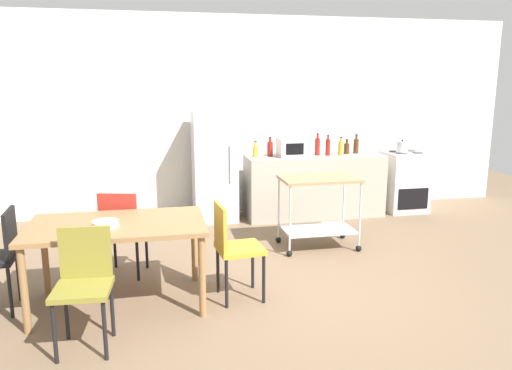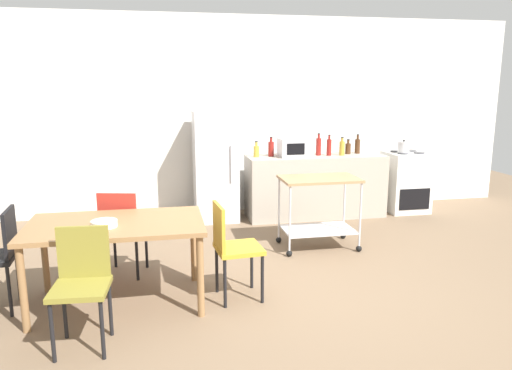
% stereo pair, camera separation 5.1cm
% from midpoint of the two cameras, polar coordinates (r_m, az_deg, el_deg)
% --- Properties ---
extents(ground_plane, '(12.00, 12.00, 0.00)m').
position_cam_midpoint_polar(ground_plane, '(4.73, 5.96, -12.36)').
color(ground_plane, brown).
extents(back_wall, '(8.40, 0.12, 2.90)m').
position_cam_midpoint_polar(back_wall, '(7.44, -1.39, 8.11)').
color(back_wall, silver).
rests_on(back_wall, ground_plane).
extents(kitchen_counter, '(2.00, 0.64, 0.90)m').
position_cam_midpoint_polar(kitchen_counter, '(7.22, 6.56, -0.09)').
color(kitchen_counter, '#A89E8E').
rests_on(kitchen_counter, ground_plane).
extents(dining_table, '(1.50, 0.90, 0.75)m').
position_cam_midpoint_polar(dining_table, '(4.43, -16.18, -5.25)').
color(dining_table, olive).
rests_on(dining_table, ground_plane).
extents(chair_red, '(0.49, 0.49, 0.89)m').
position_cam_midpoint_polar(chair_red, '(5.09, -15.60, -4.77)').
color(chair_red, '#B72D23').
rests_on(chair_red, ground_plane).
extents(chair_mustard, '(0.43, 0.43, 0.89)m').
position_cam_midpoint_polar(chair_mustard, '(4.41, -3.03, -6.90)').
color(chair_mustard, gold).
rests_on(chair_mustard, ground_plane).
extents(chair_olive, '(0.43, 0.43, 0.89)m').
position_cam_midpoint_polar(chair_olive, '(3.88, -19.79, -10.35)').
color(chair_olive, olive).
rests_on(chair_olive, ground_plane).
extents(stove_oven, '(0.60, 0.61, 0.92)m').
position_cam_midpoint_polar(stove_oven, '(7.82, 16.66, 0.41)').
color(stove_oven, white).
rests_on(stove_oven, ground_plane).
extents(refrigerator, '(0.60, 0.63, 1.55)m').
position_cam_midpoint_polar(refrigerator, '(6.95, -5.07, 2.19)').
color(refrigerator, silver).
rests_on(refrigerator, ground_plane).
extents(kitchen_cart, '(0.91, 0.57, 0.85)m').
position_cam_midpoint_polar(kitchen_cart, '(5.81, 7.05, -1.81)').
color(kitchen_cart, '#A37A51').
rests_on(kitchen_cart, ground_plane).
extents(bottle_wine, '(0.08, 0.08, 0.22)m').
position_cam_midpoint_polar(bottle_wine, '(6.95, -0.28, 4.01)').
color(bottle_wine, gold).
rests_on(bottle_wine, kitchen_counter).
extents(bottle_sesame_oil, '(0.08, 0.08, 0.28)m').
position_cam_midpoint_polar(bottle_sesame_oil, '(7.00, 1.44, 4.28)').
color(bottle_sesame_oil, maroon).
rests_on(bottle_sesame_oil, kitchen_counter).
extents(microwave, '(0.46, 0.35, 0.26)m').
position_cam_midpoint_polar(microwave, '(7.01, 4.26, 4.40)').
color(microwave, silver).
rests_on(microwave, kitchen_counter).
extents(bottle_soy_sauce, '(0.07, 0.07, 0.32)m').
position_cam_midpoint_polar(bottle_soy_sauce, '(7.16, 6.96, 4.52)').
color(bottle_soy_sauce, maroon).
rests_on(bottle_soy_sauce, kitchen_counter).
extents(bottle_vinegar, '(0.07, 0.07, 0.30)m').
position_cam_midpoint_polar(bottle_vinegar, '(7.16, 8.17, 4.43)').
color(bottle_vinegar, maroon).
rests_on(bottle_vinegar, kitchen_counter).
extents(bottle_olive_oil, '(0.08, 0.08, 0.27)m').
position_cam_midpoint_polar(bottle_olive_oil, '(7.21, 9.65, 4.31)').
color(bottle_olive_oil, gold).
rests_on(bottle_olive_oil, kitchen_counter).
extents(bottle_sparkling_water, '(0.08, 0.08, 0.22)m').
position_cam_midpoint_polar(bottle_sparkling_water, '(7.37, 10.33, 4.26)').
color(bottle_sparkling_water, '#4C2D19').
rests_on(bottle_sparkling_water, kitchen_counter).
extents(bottle_soda, '(0.08, 0.08, 0.28)m').
position_cam_midpoint_polar(bottle_soda, '(7.45, 11.39, 4.52)').
color(bottle_soda, '#4C2D19').
rests_on(bottle_soda, kitchen_counter).
extents(fruit_bowl, '(0.22, 0.22, 0.05)m').
position_cam_midpoint_polar(fruit_bowl, '(4.29, -17.46, -4.37)').
color(fruit_bowl, white).
rests_on(fruit_bowl, dining_table).
extents(kettle, '(0.24, 0.17, 0.19)m').
position_cam_midpoint_polar(kettle, '(7.59, 16.47, 4.29)').
color(kettle, silver).
rests_on(kettle, stove_oven).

